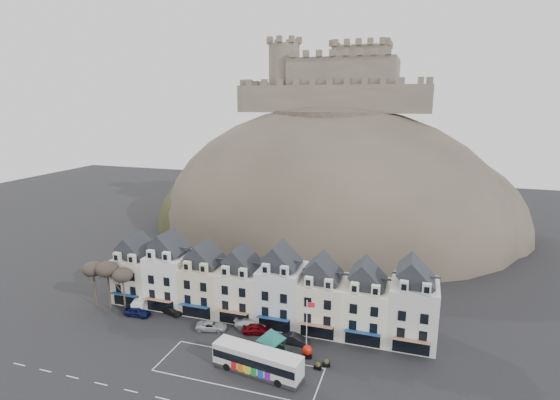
{
  "coord_description": "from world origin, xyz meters",
  "views": [
    {
      "loc": [
        23.33,
        -46.4,
        35.33
      ],
      "look_at": [
        0.43,
        24.0,
        18.27
      ],
      "focal_mm": 28.0,
      "sensor_mm": 36.0,
      "label": 1
    }
  ],
  "objects_px": {
    "car_maroon": "(257,329)",
    "flagpole": "(307,323)",
    "bus_shelter": "(271,334)",
    "car_black": "(172,311)",
    "car_navy": "(137,312)",
    "red_buoy": "(307,351)",
    "car_white": "(251,324)",
    "car_silver": "(211,326)",
    "white_van": "(141,304)",
    "car_charcoal": "(295,339)",
    "bus": "(257,360)"
  },
  "relations": [
    {
      "from": "bus_shelter",
      "to": "red_buoy",
      "type": "bearing_deg",
      "value": 29.06
    },
    {
      "from": "red_buoy",
      "to": "car_black",
      "type": "relative_size",
      "value": 0.47
    },
    {
      "from": "flagpole",
      "to": "car_charcoal",
      "type": "height_order",
      "value": "flagpole"
    },
    {
      "from": "car_white",
      "to": "car_charcoal",
      "type": "relative_size",
      "value": 1.18
    },
    {
      "from": "bus_shelter",
      "to": "car_black",
      "type": "bearing_deg",
      "value": 179.85
    },
    {
      "from": "white_van",
      "to": "car_white",
      "type": "distance_m",
      "value": 20.45
    },
    {
      "from": "car_black",
      "to": "car_maroon",
      "type": "height_order",
      "value": "car_maroon"
    },
    {
      "from": "white_van",
      "to": "red_buoy",
      "type": "bearing_deg",
      "value": -26.09
    },
    {
      "from": "car_white",
      "to": "white_van",
      "type": "bearing_deg",
      "value": 89.29
    },
    {
      "from": "car_charcoal",
      "to": "bus",
      "type": "bearing_deg",
      "value": 164.38
    },
    {
      "from": "flagpole",
      "to": "car_maroon",
      "type": "xyz_separation_m",
      "value": [
        -8.59,
        2.67,
        -3.86
      ]
    },
    {
      "from": "bus_shelter",
      "to": "car_navy",
      "type": "xyz_separation_m",
      "value": [
        -25.0,
        3.86,
        -2.43
      ]
    },
    {
      "from": "car_maroon",
      "to": "car_charcoal",
      "type": "distance_m",
      "value": 6.34
    },
    {
      "from": "bus",
      "to": "white_van",
      "type": "height_order",
      "value": "bus"
    },
    {
      "from": "car_navy",
      "to": "red_buoy",
      "type": "bearing_deg",
      "value": -98.19
    },
    {
      "from": "bus_shelter",
      "to": "car_silver",
      "type": "relative_size",
      "value": 1.31
    },
    {
      "from": "car_black",
      "to": "car_maroon",
      "type": "bearing_deg",
      "value": -77.69
    },
    {
      "from": "bus_shelter",
      "to": "car_silver",
      "type": "bearing_deg",
      "value": 179.06
    },
    {
      "from": "bus",
      "to": "white_van",
      "type": "xyz_separation_m",
      "value": [
        -25.52,
        10.68,
        -0.9
      ]
    },
    {
      "from": "car_charcoal",
      "to": "car_silver",
      "type": "bearing_deg",
      "value": 93.1
    },
    {
      "from": "red_buoy",
      "to": "flagpole",
      "type": "relative_size",
      "value": 0.22
    },
    {
      "from": "car_navy",
      "to": "car_black",
      "type": "xyz_separation_m",
      "value": [
        5.2,
        2.28,
        -0.14
      ]
    },
    {
      "from": "bus",
      "to": "car_maroon",
      "type": "distance_m",
      "value": 10.03
    },
    {
      "from": "flagpole",
      "to": "car_silver",
      "type": "bearing_deg",
      "value": 174.4
    },
    {
      "from": "red_buoy",
      "to": "car_silver",
      "type": "relative_size",
      "value": 0.38
    },
    {
      "from": "bus",
      "to": "car_silver",
      "type": "distance_m",
      "value": 13.67
    },
    {
      "from": "bus_shelter",
      "to": "red_buoy",
      "type": "relative_size",
      "value": 3.44
    },
    {
      "from": "bus_shelter",
      "to": "red_buoy",
      "type": "height_order",
      "value": "bus_shelter"
    },
    {
      "from": "white_van",
      "to": "car_white",
      "type": "relative_size",
      "value": 0.93
    },
    {
      "from": "bus",
      "to": "car_navy",
      "type": "xyz_separation_m",
      "value": [
        -24.68,
        8.42,
        -1.15
      ]
    },
    {
      "from": "bus_shelter",
      "to": "car_black",
      "type": "height_order",
      "value": "bus_shelter"
    },
    {
      "from": "flagpole",
      "to": "car_navy",
      "type": "distance_m",
      "value": 30.0
    },
    {
      "from": "flagpole",
      "to": "red_buoy",
      "type": "bearing_deg",
      "value": -73.44
    },
    {
      "from": "car_white",
      "to": "car_charcoal",
      "type": "xyz_separation_m",
      "value": [
        7.78,
        -1.99,
        -0.03
      ]
    },
    {
      "from": "flagpole",
      "to": "car_maroon",
      "type": "bearing_deg",
      "value": 162.76
    },
    {
      "from": "car_maroon",
      "to": "flagpole",
      "type": "bearing_deg",
      "value": -119.81
    },
    {
      "from": "red_buoy",
      "to": "car_charcoal",
      "type": "relative_size",
      "value": 0.41
    },
    {
      "from": "car_white",
      "to": "car_maroon",
      "type": "distance_m",
      "value": 1.87
    },
    {
      "from": "white_van",
      "to": "car_white",
      "type": "xyz_separation_m",
      "value": [
        20.44,
        -0.27,
        -0.27
      ]
    },
    {
      "from": "flagpole",
      "to": "car_white",
      "type": "distance_m",
      "value": 11.46
    },
    {
      "from": "bus",
      "to": "flagpole",
      "type": "distance_m",
      "value": 8.76
    },
    {
      "from": "car_black",
      "to": "car_charcoal",
      "type": "bearing_deg",
      "value": -78.56
    },
    {
      "from": "car_navy",
      "to": "car_white",
      "type": "relative_size",
      "value": 0.87
    },
    {
      "from": "white_van",
      "to": "car_maroon",
      "type": "xyz_separation_m",
      "value": [
        21.95,
        -1.37,
        -0.24
      ]
    },
    {
      "from": "red_buoy",
      "to": "white_van",
      "type": "bearing_deg",
      "value": 170.68
    },
    {
      "from": "bus_shelter",
      "to": "car_white",
      "type": "distance_m",
      "value": 8.33
    },
    {
      "from": "red_buoy",
      "to": "car_silver",
      "type": "bearing_deg",
      "value": 170.95
    },
    {
      "from": "car_black",
      "to": "car_silver",
      "type": "xyz_separation_m",
      "value": [
        8.61,
        -2.5,
        0.03
      ]
    },
    {
      "from": "car_navy",
      "to": "car_silver",
      "type": "relative_size",
      "value": 0.96
    },
    {
      "from": "flagpole",
      "to": "white_van",
      "type": "distance_m",
      "value": 31.02
    }
  ]
}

